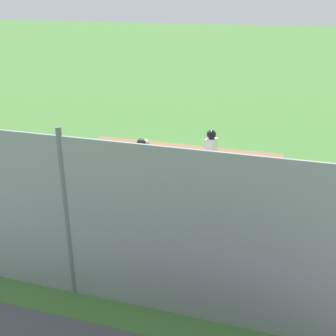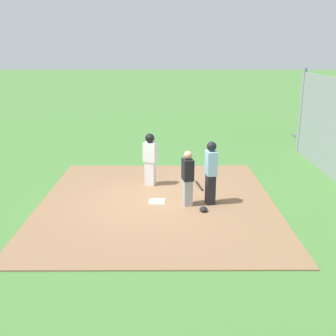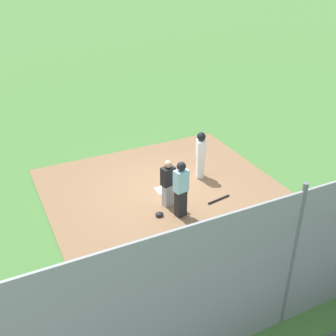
{
  "view_description": "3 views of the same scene",
  "coord_description": "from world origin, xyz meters",
  "px_view_note": "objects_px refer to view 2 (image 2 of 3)",
  "views": [
    {
      "loc": [
        3.63,
        -11.51,
        5.39
      ],
      "look_at": [
        0.45,
        -0.88,
        0.74
      ],
      "focal_mm": 44.86,
      "sensor_mm": 36.0,
      "label": 1
    },
    {
      "loc": [
        -10.5,
        -0.26,
        4.11
      ],
      "look_at": [
        0.26,
        -0.3,
        0.92
      ],
      "focal_mm": 43.54,
      "sensor_mm": 36.0,
      "label": 2
    },
    {
      "loc": [
        -4.7,
        -10.01,
        6.91
      ],
      "look_at": [
        0.12,
        -0.11,
        0.86
      ],
      "focal_mm": 43.95,
      "sensor_mm": 36.0,
      "label": 3
    }
  ],
  "objects_px": {
    "baseball_bat": "(199,186)",
    "catcher_mask": "(204,209)",
    "runner": "(150,156)",
    "umpire": "(211,172)",
    "home_plate": "(157,201)",
    "catcher": "(188,178)"
  },
  "relations": [
    {
      "from": "runner",
      "to": "catcher_mask",
      "type": "xyz_separation_m",
      "value": [
        -2.17,
        -1.46,
        -0.85
      ]
    },
    {
      "from": "catcher",
      "to": "baseball_bat",
      "type": "bearing_deg",
      "value": -118.35
    },
    {
      "from": "home_plate",
      "to": "runner",
      "type": "distance_m",
      "value": 1.74
    },
    {
      "from": "baseball_bat",
      "to": "catcher_mask",
      "type": "xyz_separation_m",
      "value": [
        -1.97,
        0.04,
        0.03
      ]
    },
    {
      "from": "umpire",
      "to": "baseball_bat",
      "type": "bearing_deg",
      "value": -92.18
    },
    {
      "from": "home_plate",
      "to": "baseball_bat",
      "type": "relative_size",
      "value": 0.54
    },
    {
      "from": "umpire",
      "to": "baseball_bat",
      "type": "relative_size",
      "value": 2.11
    },
    {
      "from": "baseball_bat",
      "to": "catcher_mask",
      "type": "distance_m",
      "value": 1.97
    },
    {
      "from": "catcher",
      "to": "umpire",
      "type": "relative_size",
      "value": 0.87
    },
    {
      "from": "runner",
      "to": "catcher_mask",
      "type": "bearing_deg",
      "value": 53.16
    },
    {
      "from": "baseball_bat",
      "to": "home_plate",
      "type": "bearing_deg",
      "value": 126.16
    },
    {
      "from": "runner",
      "to": "baseball_bat",
      "type": "xyz_separation_m",
      "value": [
        -0.19,
        -1.5,
        -0.88
      ]
    },
    {
      "from": "home_plate",
      "to": "umpire",
      "type": "xyz_separation_m",
      "value": [
        -0.13,
        -1.45,
        0.9
      ]
    },
    {
      "from": "umpire",
      "to": "baseball_bat",
      "type": "distance_m",
      "value": 1.67
    },
    {
      "from": "catcher_mask",
      "to": "umpire",
      "type": "bearing_deg",
      "value": -21.44
    },
    {
      "from": "runner",
      "to": "baseball_bat",
      "type": "height_order",
      "value": "runner"
    },
    {
      "from": "home_plate",
      "to": "catcher_mask",
      "type": "bearing_deg",
      "value": -119.64
    },
    {
      "from": "baseball_bat",
      "to": "catcher_mask",
      "type": "height_order",
      "value": "catcher_mask"
    },
    {
      "from": "home_plate",
      "to": "catcher_mask",
      "type": "height_order",
      "value": "catcher_mask"
    },
    {
      "from": "runner",
      "to": "baseball_bat",
      "type": "relative_size",
      "value": 1.97
    },
    {
      "from": "home_plate",
      "to": "umpire",
      "type": "height_order",
      "value": "umpire"
    },
    {
      "from": "catcher",
      "to": "umpire",
      "type": "bearing_deg",
      "value": 176.79
    }
  ]
}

